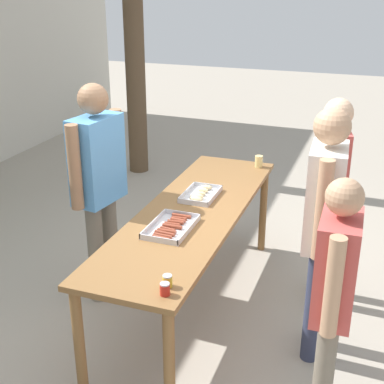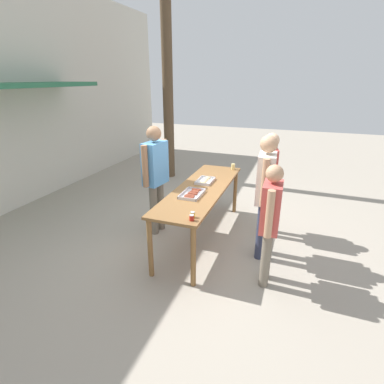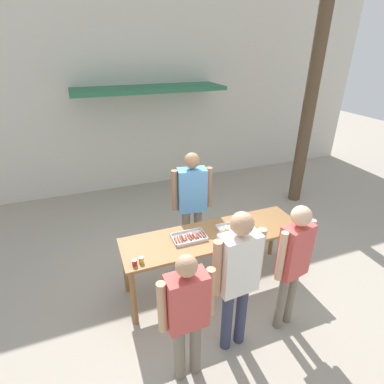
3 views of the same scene
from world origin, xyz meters
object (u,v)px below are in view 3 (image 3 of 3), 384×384
object	(u,v)px
beer_cup	(295,224)
person_customer_holding_hotdog	(187,310)
person_server_behind_table	(192,197)
condiment_jar_ketchup	(141,260)
person_customer_with_cup	(293,258)
utility_pole	(322,29)
person_customer_waiting_in_line	(238,273)
food_tray_buns	(231,228)
food_tray_sausages	(189,238)
condiment_jar_mustard	(135,263)

from	to	relation	value
beer_cup	person_customer_holding_hotdog	world-z (taller)	person_customer_holding_hotdog
person_server_behind_table	condiment_jar_ketchup	bearing A→B (deg)	-127.06
person_customer_with_cup	utility_pole	world-z (taller)	utility_pole
person_customer_with_cup	person_customer_waiting_in_line	size ratio (longest dim) A/B	0.95
person_customer_waiting_in_line	food_tray_buns	bearing A→B (deg)	-117.50
food_tray_sausages	person_server_behind_table	distance (m)	0.85
beer_cup	person_customer_waiting_in_line	size ratio (longest dim) A/B	0.06
food_tray_sausages	person_customer_with_cup	distance (m)	1.36
food_tray_sausages	condiment_jar_ketchup	size ratio (longest dim) A/B	6.08
condiment_jar_ketchup	person_customer_holding_hotdog	xyz separation A→B (m)	(0.25, -0.92, 0.02)
person_customer_holding_hotdog	person_customer_with_cup	size ratio (longest dim) A/B	0.92
person_customer_with_cup	condiment_jar_ketchup	bearing A→B (deg)	-36.67
condiment_jar_mustard	beer_cup	size ratio (longest dim) A/B	0.68
condiment_jar_ketchup	person_customer_holding_hotdog	distance (m)	0.95
condiment_jar_mustard	utility_pole	size ratio (longest dim) A/B	0.01
food_tray_sausages	person_customer_waiting_in_line	world-z (taller)	person_customer_waiting_in_line
person_customer_holding_hotdog	condiment_jar_ketchup	bearing A→B (deg)	-76.22
condiment_jar_ketchup	condiment_jar_mustard	bearing A→B (deg)	-166.91
person_server_behind_table	food_tray_sausages	bearing A→B (deg)	-105.32
condiment_jar_ketchup	person_customer_waiting_in_line	size ratio (longest dim) A/B	0.04
food_tray_buns	condiment_jar_ketchup	size ratio (longest dim) A/B	5.23
food_tray_buns	person_customer_holding_hotdog	world-z (taller)	person_customer_holding_hotdog
person_server_behind_table	person_customer_holding_hotdog	distance (m)	2.09
person_server_behind_table	person_customer_with_cup	size ratio (longest dim) A/B	1.06
food_tray_buns	person_customer_with_cup	bearing A→B (deg)	-74.27
food_tray_sausages	person_customer_waiting_in_line	size ratio (longest dim) A/B	0.25
condiment_jar_mustard	person_customer_waiting_in_line	size ratio (longest dim) A/B	0.04
condiment_jar_ketchup	beer_cup	distance (m)	2.22
condiment_jar_mustard	person_customer_with_cup	distance (m)	1.85
food_tray_sausages	person_customer_waiting_in_line	xyz separation A→B (m)	(0.17, -1.02, 0.18)
food_tray_buns	utility_pole	world-z (taller)	utility_pole
person_customer_waiting_in_line	utility_pole	xyz separation A→B (m)	(3.13, 2.87, 2.41)
person_server_behind_table	person_customer_holding_hotdog	world-z (taller)	person_server_behind_table
person_server_behind_table	person_customer_waiting_in_line	world-z (taller)	person_server_behind_table
food_tray_sausages	food_tray_buns	xyz separation A→B (m)	(0.63, 0.00, 0.01)
condiment_jar_ketchup	utility_pole	distance (m)	5.21
condiment_jar_mustard	condiment_jar_ketchup	distance (m)	0.09
person_server_behind_table	utility_pole	xyz separation A→B (m)	(2.97, 1.08, 2.42)
food_tray_buns	beer_cup	world-z (taller)	beer_cup
food_tray_buns	condiment_jar_mustard	xyz separation A→B (m)	(-1.42, -0.28, 0.02)
person_customer_with_cup	person_customer_holding_hotdog	bearing A→B (deg)	-4.65
person_customer_holding_hotdog	person_customer_waiting_in_line	distance (m)	0.66
condiment_jar_ketchup	person_server_behind_table	bearing A→B (deg)	44.56
person_customer_waiting_in_line	condiment_jar_ketchup	bearing A→B (deg)	-44.50
condiment_jar_mustard	person_server_behind_table	xyz separation A→B (m)	(1.12, 1.04, 0.16)
food_tray_sausages	person_server_behind_table	world-z (taller)	person_server_behind_table
condiment_jar_mustard	person_customer_with_cup	world-z (taller)	person_customer_with_cup
food_tray_sausages	person_customer_with_cup	xyz separation A→B (m)	(0.91, -1.00, 0.14)
person_server_behind_table	utility_pole	distance (m)	3.98
beer_cup	condiment_jar_ketchup	bearing A→B (deg)	179.68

